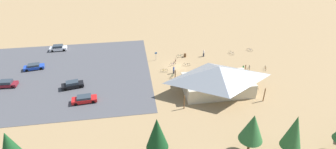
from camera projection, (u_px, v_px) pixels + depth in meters
ground at (177, 66)px, 64.97m from camera, size 160.00×160.00×0.00m
parking_lot_asphalt at (56, 75)px, 61.17m from camera, size 41.33×33.40×0.05m
bike_pavilion at (218, 78)px, 54.26m from camera, size 15.82×9.73×5.66m
trash_bin at (185, 55)px, 68.94m from camera, size 0.60×0.60×0.90m
lot_sign at (156, 55)px, 66.94m from camera, size 0.56×0.08×2.20m
pine_midwest at (294, 132)px, 38.69m from camera, size 2.94×2.94×7.32m
pine_far_west at (157, 133)px, 37.78m from camera, size 3.16×3.16×7.56m
pine_center at (252, 128)px, 39.09m from camera, size 3.50×3.50×7.04m
bicycle_white_lone_east at (257, 79)px, 59.16m from camera, size 1.73×0.48×0.78m
bicycle_teal_yard_center at (180, 56)px, 68.76m from camera, size 1.79×0.48×0.90m
bicycle_red_by_bin at (175, 61)px, 66.42m from camera, size 0.66×1.55×0.82m
bicycle_silver_yard_left at (186, 65)px, 64.84m from camera, size 1.76×0.48×0.85m
bicycle_purple_yard_right at (173, 64)px, 65.01m from camera, size 1.59×0.70×0.83m
bicycle_orange_near_porch at (265, 68)px, 63.40m from camera, size 0.70×1.69×0.83m
bicycle_green_back_row at (172, 76)px, 60.35m from camera, size 0.93×1.58×0.88m
bicycle_black_edge_north at (249, 67)px, 63.61m from camera, size 0.75×1.64×0.88m
bicycle_blue_yard_front at (250, 50)px, 71.93m from camera, size 1.12×1.26×0.77m
bicycle_yellow_edge_south at (164, 70)px, 62.36m from camera, size 1.68×0.56×0.91m
bicycle_white_lone_west at (231, 53)px, 70.28m from camera, size 0.81×1.66×0.83m
car_blue_front_row at (34, 67)px, 63.25m from camera, size 4.62×2.44×1.30m
car_maroon_near_entry at (6, 84)px, 56.83m from camera, size 4.30×2.03×1.41m
car_black_aisle_side at (73, 85)px, 56.49m from camera, size 4.60×2.58×1.45m
car_red_end_stall at (84, 99)px, 52.16m from camera, size 4.76×2.20×1.34m
car_white_inner_stall at (58, 48)px, 71.96m from camera, size 4.30×1.97×1.47m
visitor_near_lot at (243, 68)px, 62.12m from camera, size 0.38×0.36×1.75m
visitor_at_bikes at (204, 53)px, 68.90m from camera, size 0.36×0.36×1.80m
visitor_by_pavilion at (174, 70)px, 61.55m from camera, size 0.36×0.38×1.79m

